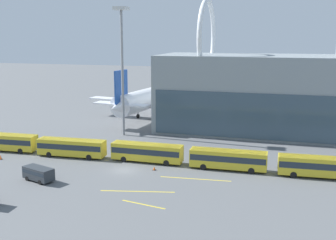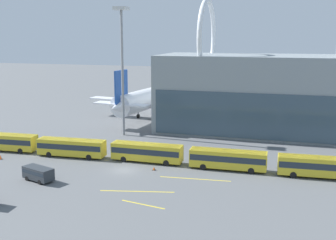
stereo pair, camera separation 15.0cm
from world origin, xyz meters
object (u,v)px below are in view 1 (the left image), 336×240
Objects in this scene: shuttle_bus_3 at (228,158)px; floodlight_mast at (122,49)px; service_van_foreground at (38,173)px; traffic_cone_0 at (1,157)px; shuttle_bus_2 at (147,151)px; shuttle_bus_4 at (320,166)px; shuttle_bus_0 at (5,141)px; traffic_cone_2 at (154,168)px; airliner_at_gate_near at (151,98)px; shuttle_bus_1 at (72,147)px.

shuttle_bus_3 is 0.46× the size of floodlight_mast.
service_van_foreground is 6.77× the size of traffic_cone_0.
service_van_foreground is at bearing -31.55° from traffic_cone_0.
shuttle_bus_4 is (27.96, -0.13, 0.00)m from shuttle_bus_2.
traffic_cone_2 is (30.52, -3.19, -1.58)m from shuttle_bus_0.
service_van_foreground is (-12.44, -13.65, -0.63)m from shuttle_bus_2.
shuttle_bus_3 is 13.98m from shuttle_bus_4.
airliner_at_gate_near is at bearing 123.49° from shuttle_bus_3.
shuttle_bus_1 is at bearing -64.84° from service_van_foreground.
shuttle_bus_3 is (27.96, 0.58, 0.00)m from shuttle_bus_1.
floodlight_mast is at bearing 152.90° from shuttle_bus_4.
shuttle_bus_1 is at bearing -176.47° from shuttle_bus_2.
airliner_at_gate_near is 44.92m from shuttle_bus_3.
shuttle_bus_2 is (13.98, 0.85, 0.00)m from shuttle_bus_1.
shuttle_bus_2 is at bearing -1.86° from shuttle_bus_0.
shuttle_bus_4 is 0.46× the size of floodlight_mast.
airliner_at_gate_near is 3.20× the size of shuttle_bus_3.
floodlight_mast is at bearing -73.52° from service_van_foreground.
shuttle_bus_3 is at bearing -34.81° from floodlight_mast.
floodlight_mast is 31.40m from traffic_cone_2.
airliner_at_gate_near is at bearing 107.57° from shuttle_bus_2.
floodlight_mast is at bearing 143.93° from shuttle_bus_3.
shuttle_bus_4 is 15.60× the size of traffic_cone_0.
shuttle_bus_4 reaches higher than service_van_foreground.
shuttle_bus_2 is at bearing 0.18° from shuttle_bus_1.
shuttle_bus_0 is 5.96m from traffic_cone_0.
shuttle_bus_1 and shuttle_bus_4 have the same top height.
airliner_at_gate_near is at bearing 109.23° from traffic_cone_2.
airliner_at_gate_near is at bearing 82.96° from shuttle_bus_1.
shuttle_bus_2 is 15.45× the size of traffic_cone_0.
shuttle_bus_2 is at bearing 12.97° from traffic_cone_0.
traffic_cone_0 is at bearing 170.26° from airliner_at_gate_near.
shuttle_bus_3 reaches higher than traffic_cone_2.
shuttle_bus_4 is 25.72m from traffic_cone_2.
airliner_at_gate_near reaches higher than shuttle_bus_4.
traffic_cone_2 is (-25.39, -3.79, -1.58)m from shuttle_bus_4.
shuttle_bus_3 is 35.19m from floodlight_mast.
shuttle_bus_4 is 42.60m from service_van_foreground.
traffic_cone_2 is at bearing -174.61° from shuttle_bus_4.
service_van_foreground is at bearing -132.30° from shuttle_bus_2.
airliner_at_gate_near is 3.18× the size of shuttle_bus_1.
traffic_cone_0 is (-13.68, -42.33, -5.10)m from airliner_at_gate_near.
traffic_cone_0 is (-25.21, -5.81, -1.48)m from shuttle_bus_2.
shuttle_bus_2 is 25.92m from traffic_cone_0.
traffic_cone_2 is (15.00, 9.73, -0.95)m from service_van_foreground.
traffic_cone_0 is at bearing -159.50° from shuttle_bus_1.
shuttle_bus_2 reaches higher than traffic_cone_0.
shuttle_bus_3 is at bearing 8.05° from traffic_cone_0.
shuttle_bus_0 is at bearing -178.46° from shuttle_bus_2.
shuttle_bus_1 is 41.94m from shuttle_bus_4.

